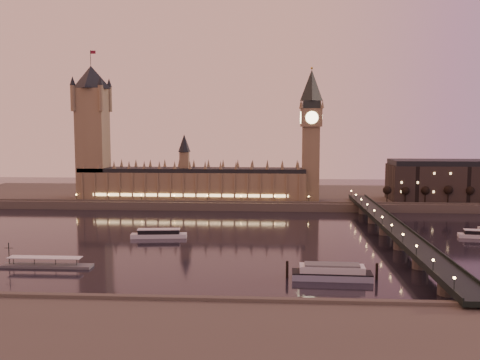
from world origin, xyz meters
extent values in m
plane|color=black|center=(0.00, 0.00, 0.00)|extent=(700.00, 700.00, 0.00)
cube|color=#423D35|center=(30.00, 165.00, 3.00)|extent=(560.00, 130.00, 6.00)
cube|color=brown|center=(-40.00, 121.00, 17.00)|extent=(180.00, 26.00, 22.00)
cube|color=black|center=(-40.00, 121.00, 29.60)|extent=(180.00, 22.00, 3.20)
cube|color=#FFCC7F|center=(-40.00, 107.50, 11.00)|extent=(153.00, 0.25, 2.20)
cube|color=brown|center=(-120.00, 121.00, 50.00)|extent=(22.00, 22.00, 88.00)
cone|color=black|center=(-120.00, 121.00, 103.00)|extent=(31.68, 31.68, 18.00)
cylinder|color=black|center=(-120.00, 121.00, 118.00)|extent=(0.44, 0.44, 12.00)
cube|color=maroon|center=(-117.80, 121.00, 122.50)|extent=(4.00, 0.15, 2.50)
cube|color=brown|center=(54.00, 121.00, 35.00)|extent=(13.00, 13.00, 58.00)
cube|color=brown|center=(54.00, 121.00, 71.00)|extent=(16.00, 16.00, 14.00)
cylinder|color=#FFEAA5|center=(54.00, 112.82, 71.00)|extent=(9.60, 0.35, 9.60)
cylinder|color=#FFEAA5|center=(45.82, 121.00, 71.00)|extent=(0.35, 9.60, 9.60)
cube|color=black|center=(54.00, 121.00, 81.00)|extent=(13.00, 13.00, 6.00)
cone|color=black|center=(54.00, 121.00, 96.00)|extent=(17.68, 17.68, 24.00)
sphere|color=gold|center=(54.00, 121.00, 109.00)|extent=(2.00, 2.00, 2.00)
cube|color=black|center=(92.00, 0.00, 8.00)|extent=(13.00, 260.00, 2.00)
cube|color=black|center=(85.70, 0.00, 9.50)|extent=(0.60, 260.00, 1.00)
cube|color=black|center=(98.30, 0.00, 9.50)|extent=(0.60, 260.00, 1.00)
cube|color=black|center=(172.00, 127.00, 20.00)|extent=(110.00, 36.00, 28.00)
cube|color=black|center=(172.00, 127.00, 36.00)|extent=(108.00, 34.00, 4.00)
cylinder|color=black|center=(110.23, 109.00, 10.43)|extent=(0.70, 0.70, 8.86)
sphere|color=black|center=(110.23, 109.00, 15.06)|extent=(5.91, 5.91, 5.91)
cylinder|color=black|center=(125.70, 109.00, 10.43)|extent=(0.70, 0.70, 8.86)
sphere|color=black|center=(125.70, 109.00, 15.06)|extent=(5.91, 5.91, 5.91)
cylinder|color=black|center=(141.16, 109.00, 10.43)|extent=(0.70, 0.70, 8.86)
sphere|color=black|center=(141.16, 109.00, 15.06)|extent=(5.91, 5.91, 5.91)
cylinder|color=black|center=(156.63, 109.00, 10.43)|extent=(0.70, 0.70, 8.86)
sphere|color=black|center=(156.63, 109.00, 15.06)|extent=(5.91, 5.91, 5.91)
cylinder|color=black|center=(172.09, 109.00, 10.43)|extent=(0.70, 0.70, 8.86)
sphere|color=black|center=(172.09, 109.00, 15.06)|extent=(5.91, 5.91, 5.91)
cube|color=silver|center=(-41.55, 2.01, 1.18)|extent=(32.83, 10.53, 2.37)
cube|color=black|center=(-41.55, 2.01, 3.55)|extent=(24.36, 8.35, 2.37)
cube|color=silver|center=(-41.55, 2.01, 4.95)|extent=(25.03, 8.70, 0.43)
cube|color=#8E99B5|center=(49.73, -76.91, 1.36)|extent=(33.89, 10.67, 2.73)
cube|color=black|center=(49.73, -76.91, 2.99)|extent=(33.89, 10.67, 0.52)
cube|color=silver|center=(49.73, -76.91, 4.62)|extent=(27.57, 9.39, 2.73)
cube|color=#595B5E|center=(49.73, -76.91, 6.35)|extent=(23.33, 8.19, 0.73)
cylinder|color=black|center=(30.86, -75.21, 3.57)|extent=(1.15, 1.15, 7.13)
cylinder|color=black|center=(68.60, -76.60, 3.57)|extent=(1.15, 1.15, 7.13)
cube|color=#595B5E|center=(-79.24, -65.24, 0.60)|extent=(41.90, 6.98, 1.20)
cube|color=silver|center=(-80.24, -65.24, 4.54)|extent=(33.92, 5.99, 0.30)
cylinder|color=black|center=(-97.20, -65.24, 6.19)|extent=(0.40, 0.40, 9.98)
cylinder|color=black|center=(-97.20, -65.24, 8.68)|extent=(3.99, 0.24, 0.24)
camera|label=1|loc=(24.47, -300.23, 65.21)|focal=40.00mm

